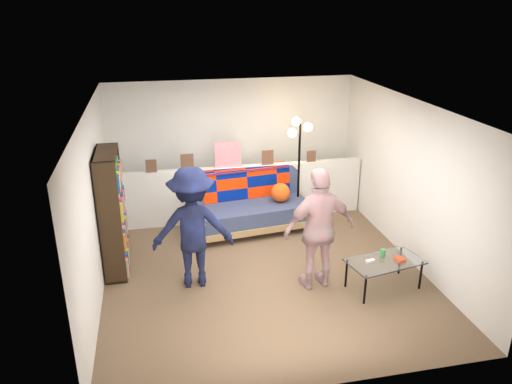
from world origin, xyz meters
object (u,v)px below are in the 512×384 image
Objects in this scene: person_left at (193,228)px; bookshelf at (112,217)px; coffee_table at (385,262)px; futon_sofa at (252,206)px; floor_lamp at (299,150)px; person_right at (319,229)px.

bookshelf is at bearing -27.25° from person_left.
coffee_table is at bearing -19.76° from bookshelf.
futon_sofa is at bearing -122.53° from person_left.
floor_lamp is 1.09× the size of person_right.
bookshelf is 2.92m from person_right.
person_right is at bearing 163.44° from coffee_table.
bookshelf is at bearing 160.24° from coffee_table.
floor_lamp is at bearing 19.71° from bookshelf.
person_left is (-2.52, 0.66, 0.46)m from coffee_table.
person_right is at bearing -20.74° from bookshelf.
person_right is (-0.33, -2.13, -0.47)m from floor_lamp.
person_left reaches higher than futon_sofa.
person_left is 1.00× the size of person_right.
bookshelf is at bearing -27.61° from person_right.
bookshelf is at bearing -156.40° from futon_sofa.
coffee_table is 2.62m from floor_lamp.
bookshelf is 1.64× the size of coffee_table.
futon_sofa is at bearing 23.60° from bookshelf.
person_right is (2.73, -1.03, 0.02)m from bookshelf.
bookshelf is 0.96× the size of floor_lamp.
coffee_table is at bearing 156.57° from person_right.
futon_sofa is 1.27× the size of person_left.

